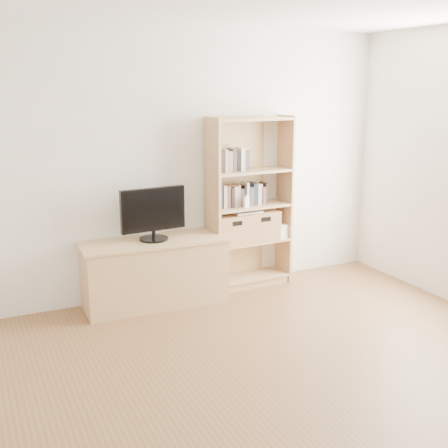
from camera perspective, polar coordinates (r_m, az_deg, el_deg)
floor at (r=3.86m, az=10.03°, el=-18.45°), size 4.50×5.00×0.01m
back_wall at (r=5.53m, az=-4.49°, el=6.07°), size 4.50×0.02×2.60m
tv_stand at (r=5.41m, az=-7.03°, el=-5.00°), size 1.36×0.54×0.61m
bookshelf at (r=5.75m, az=2.64°, el=2.13°), size 0.89×0.36×1.76m
television at (r=5.25m, az=-7.21°, el=1.02°), size 0.63×0.10×0.49m
books_row_mid at (r=5.75m, az=2.55°, el=3.00°), size 0.78×0.16×0.21m
books_row_upper at (r=5.59m, az=0.86°, el=6.40°), size 0.39×0.17×0.20m
baby_monitor at (r=5.61m, az=2.29°, el=2.19°), size 0.06×0.05×0.11m
basket_left at (r=5.69m, az=0.61°, el=-0.50°), size 0.38×0.32×0.30m
basket_right at (r=5.85m, az=3.54°, el=-0.07°), size 0.37×0.30×0.30m
laptop at (r=5.73m, az=2.26°, el=1.26°), size 0.30×0.21×0.02m
magazine_stack at (r=5.98m, az=5.13°, el=-0.70°), size 0.23×0.30×0.12m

